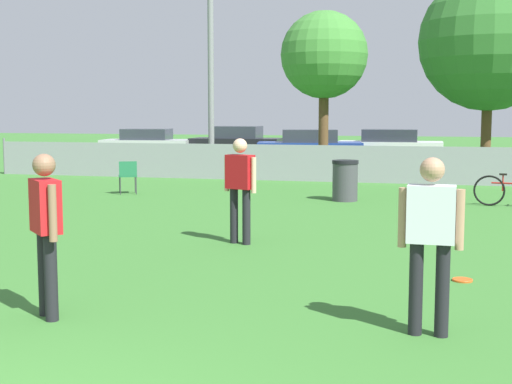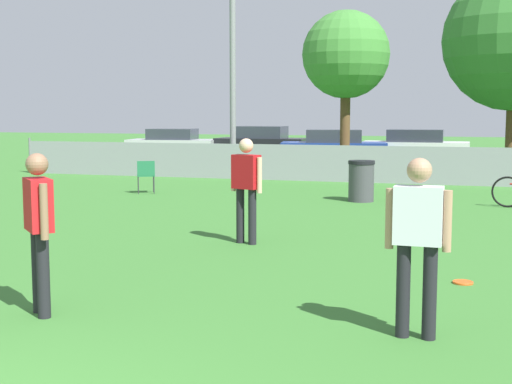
{
  "view_description": "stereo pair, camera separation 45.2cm",
  "coord_description": "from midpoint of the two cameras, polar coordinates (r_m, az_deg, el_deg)",
  "views": [
    {
      "loc": [
        2.95,
        -3.19,
        2.09
      ],
      "look_at": [
        0.66,
        5.74,
        1.05
      ],
      "focal_mm": 50.0,
      "sensor_mm": 36.0,
      "label": 1
    },
    {
      "loc": [
        3.39,
        -3.06,
        2.09
      ],
      "look_at": [
        0.66,
        5.74,
        1.05
      ],
      "focal_mm": 50.0,
      "sensor_mm": 36.0,
      "label": 2
    }
  ],
  "objects": [
    {
      "name": "fence_backline",
      "position": [
        21.42,
        5.89,
        2.27
      ],
      "size": [
        22.67,
        0.07,
        1.21
      ],
      "color": "gray",
      "rests_on": "ground_plane"
    },
    {
      "name": "light_pole",
      "position": [
        24.17,
        -4.2,
        12.44
      ],
      "size": [
        0.9,
        0.36,
        7.77
      ],
      "color": "gray",
      "rests_on": "ground_plane"
    },
    {
      "name": "tree_near_pole",
      "position": [
        23.37,
        4.92,
        10.81
      ],
      "size": [
        2.81,
        2.81,
        5.32
      ],
      "color": "brown",
      "rests_on": "ground_plane"
    },
    {
      "name": "tree_far_right",
      "position": [
        23.86,
        17.64,
        11.42
      ],
      "size": [
        4.38,
        4.38,
        6.49
      ],
      "color": "brown",
      "rests_on": "ground_plane"
    },
    {
      "name": "player_thrower_red",
      "position": [
        11.24,
        -2.43,
        0.78
      ],
      "size": [
        0.57,
        0.35,
        1.68
      ],
      "rotation": [
        0.0,
        0.0,
        -0.34
      ],
      "color": "black",
      "rests_on": "ground_plane"
    },
    {
      "name": "player_receiver_white",
      "position": [
        6.73,
        11.93,
        -3.15
      ],
      "size": [
        0.6,
        0.23,
        1.68
      ],
      "rotation": [
        0.0,
        0.0,
        -0.02
      ],
      "color": "black",
      "rests_on": "ground_plane"
    },
    {
      "name": "player_defender_red",
      "position": [
        7.52,
        -18.12,
        -2.33
      ],
      "size": [
        0.47,
        0.46,
        1.68
      ],
      "rotation": [
        0.0,
        0.0,
        -0.77
      ],
      "color": "black",
      "rests_on": "ground_plane"
    },
    {
      "name": "frisbee_disc",
      "position": [
        9.2,
        14.83,
        -6.82
      ],
      "size": [
        0.25,
        0.25,
        0.03
      ],
      "color": "#E5591E",
      "rests_on": "ground_plane"
    },
    {
      "name": "folding_chair_sideline",
      "position": [
        18.49,
        -10.91,
        1.41
      ],
      "size": [
        0.6,
        0.6,
        0.85
      ],
      "rotation": [
        0.0,
        0.0,
        3.63
      ],
      "color": "#333338",
      "rests_on": "ground_plane"
    },
    {
      "name": "trash_bin",
      "position": [
        16.87,
        6.38,
        0.92
      ],
      "size": [
        0.62,
        0.62,
        0.96
      ],
      "color": "#3F3F44",
      "rests_on": "ground_plane"
    },
    {
      "name": "parked_car_silver",
      "position": [
        32.9,
        -9.11,
        3.82
      ],
      "size": [
        4.21,
        2.39,
        1.33
      ],
      "rotation": [
        0.0,
        0.0,
        0.14
      ],
      "color": "black",
      "rests_on": "ground_plane"
    },
    {
      "name": "parked_car_dark",
      "position": [
        32.42,
        -1.95,
        3.95
      ],
      "size": [
        4.11,
        1.88,
        1.45
      ],
      "rotation": [
        0.0,
        0.0,
        0.02
      ],
      "color": "black",
      "rests_on": "ground_plane"
    },
    {
      "name": "parked_car_blue",
      "position": [
        28.76,
        3.85,
        3.6
      ],
      "size": [
        4.42,
        2.61,
        1.4
      ],
      "rotation": [
        0.0,
        0.0,
        0.2
      ],
      "color": "black",
      "rests_on": "ground_plane"
    },
    {
      "name": "parked_car_white",
      "position": [
        30.16,
        10.23,
        3.62
      ],
      "size": [
        4.32,
        1.83,
        1.38
      ],
      "rotation": [
        0.0,
        0.0,
        0.02
      ],
      "color": "black",
      "rests_on": "ground_plane"
    }
  ]
}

